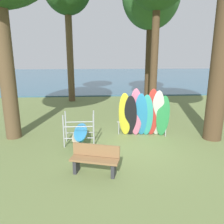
# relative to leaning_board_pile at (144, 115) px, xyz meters

# --- Properties ---
(ground_plane) EXTENTS (80.00, 80.00, 0.00)m
(ground_plane) POSITION_rel_leaning_board_pile_xyz_m (-0.59, -0.70, -0.99)
(ground_plane) COLOR olive
(lake_water) EXTENTS (80.00, 36.00, 0.10)m
(lake_water) POSITION_rel_leaning_board_pile_xyz_m (-0.59, 27.61, -0.94)
(lake_water) COLOR #38607A
(lake_water) RESTS_ON ground
(leaning_board_pile) EXTENTS (2.16, 1.12, 2.13)m
(leaning_board_pile) POSITION_rel_leaning_board_pile_xyz_m (0.00, 0.00, 0.00)
(leaning_board_pile) COLOR yellow
(leaning_board_pile) RESTS_ON ground
(board_storage_rack) EXTENTS (1.15, 2.13, 1.25)m
(board_storage_rack) POSITION_rel_leaning_board_pile_xyz_m (-2.57, -0.50, -0.51)
(board_storage_rack) COLOR #9EA0A5
(board_storage_rack) RESTS_ON ground
(park_bench) EXTENTS (1.46, 0.78, 0.85)m
(park_bench) POSITION_rel_leaning_board_pile_xyz_m (-1.98, -2.75, -0.53)
(park_bench) COLOR #2D2D33
(park_bench) RESTS_ON ground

